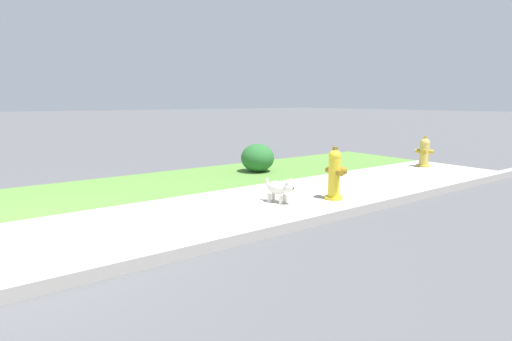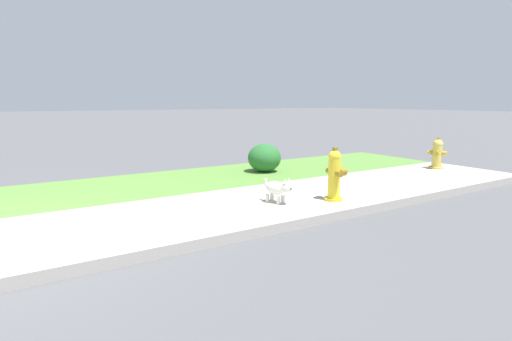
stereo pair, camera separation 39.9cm
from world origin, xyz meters
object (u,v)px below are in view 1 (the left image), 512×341
Objects in this scene: fire_hydrant_near_corner at (424,152)px; shrub_bush_far_verge at (258,158)px; fire_hydrant_across_street at (335,174)px; small_white_dog at (280,188)px.

fire_hydrant_near_corner is 3.78m from shrub_bush_far_verge.
shrub_bush_far_verge is at bearing -179.54° from fire_hydrant_across_street.
fire_hydrant_near_corner is at bearing 80.48° from small_white_dog.
fire_hydrant_near_corner is 1.46× the size of small_white_dog.
fire_hydrant_near_corner is at bearing 114.19° from fire_hydrant_across_street.
fire_hydrant_across_street is at bearing 52.10° from small_white_dog.
shrub_bush_far_verge is (1.28, 2.29, 0.07)m from small_white_dog.
fire_hydrant_across_street is at bearing -100.48° from shrub_bush_far_verge.
fire_hydrant_across_street is 1.16× the size of shrub_bush_far_verge.
fire_hydrant_across_street reaches higher than small_white_dog.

